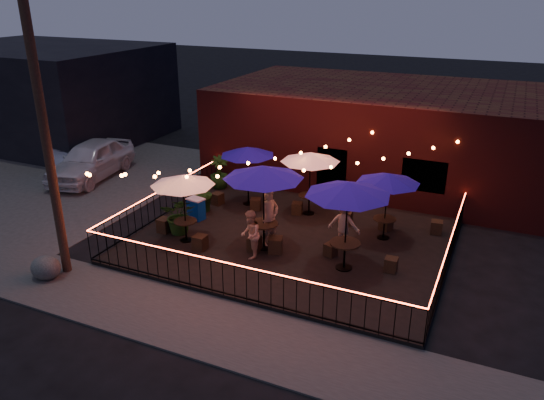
# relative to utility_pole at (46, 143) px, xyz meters

# --- Properties ---
(ground) EXTENTS (110.00, 110.00, 0.00)m
(ground) POSITION_rel_utility_pole_xyz_m (5.40, 2.60, -4.00)
(ground) COLOR black
(ground) RESTS_ON ground
(patio) EXTENTS (10.00, 8.00, 0.15)m
(patio) POSITION_rel_utility_pole_xyz_m (5.40, 4.60, -3.92)
(patio) COLOR black
(patio) RESTS_ON ground
(sidewalk) EXTENTS (18.00, 2.50, 0.05)m
(sidewalk) POSITION_rel_utility_pole_xyz_m (5.40, -0.65, -3.98)
(sidewalk) COLOR #3A3936
(sidewalk) RESTS_ON ground
(parking_lot) EXTENTS (11.00, 12.00, 0.02)m
(parking_lot) POSITION_rel_utility_pole_xyz_m (-6.60, 6.60, -3.99)
(parking_lot) COLOR #3A3936
(parking_lot) RESTS_ON ground
(brick_building) EXTENTS (14.00, 8.00, 4.00)m
(brick_building) POSITION_rel_utility_pole_xyz_m (6.40, 12.59, -2.00)
(brick_building) COLOR #3C1110
(brick_building) RESTS_ON ground
(background_building) EXTENTS (12.00, 9.00, 5.00)m
(background_building) POSITION_rel_utility_pole_xyz_m (-12.60, 11.60, -1.50)
(background_building) COLOR black
(background_building) RESTS_ON ground
(utility_pole) EXTENTS (0.26, 0.26, 8.00)m
(utility_pole) POSITION_rel_utility_pole_xyz_m (0.00, 0.00, 0.00)
(utility_pole) COLOR #362216
(utility_pole) RESTS_ON ground
(fence_front) EXTENTS (10.00, 0.04, 1.04)m
(fence_front) POSITION_rel_utility_pole_xyz_m (5.40, 0.60, -3.34)
(fence_front) COLOR black
(fence_front) RESTS_ON patio
(fence_left) EXTENTS (0.04, 8.00, 1.04)m
(fence_left) POSITION_rel_utility_pole_xyz_m (0.40, 4.60, -3.34)
(fence_left) COLOR black
(fence_left) RESTS_ON patio
(fence_right) EXTENTS (0.04, 8.00, 1.04)m
(fence_right) POSITION_rel_utility_pole_xyz_m (10.40, 4.60, -3.34)
(fence_right) COLOR black
(fence_right) RESTS_ON patio
(festoon_lights) EXTENTS (10.02, 8.72, 1.32)m
(festoon_lights) POSITION_rel_utility_pole_xyz_m (4.39, 4.30, -1.48)
(festoon_lights) COLOR orange
(festoon_lights) RESTS_ON ground
(cafe_table_0) EXTENTS (2.54, 2.54, 2.29)m
(cafe_table_0) POSITION_rel_utility_pole_xyz_m (2.27, 3.03, -1.76)
(cafe_table_0) COLOR black
(cafe_table_0) RESTS_ON patio
(cafe_table_1) EXTENTS (2.20, 2.20, 2.29)m
(cafe_table_1) POSITION_rel_utility_pole_xyz_m (2.69, 6.74, -1.76)
(cafe_table_1) COLOR black
(cafe_table_1) RESTS_ON patio
(cafe_table_2) EXTENTS (3.14, 3.14, 2.77)m
(cafe_table_2) POSITION_rel_utility_pole_xyz_m (4.83, 3.64, -1.32)
(cafe_table_2) COLOR black
(cafe_table_2) RESTS_ON patio
(cafe_table_3) EXTENTS (2.84, 2.84, 2.37)m
(cafe_table_3) POSITION_rel_utility_pole_xyz_m (5.16, 6.82, -1.69)
(cafe_table_3) COLOR black
(cafe_table_3) RESTS_ON patio
(cafe_table_4) EXTENTS (2.99, 2.99, 2.74)m
(cafe_table_4) POSITION_rel_utility_pole_xyz_m (7.58, 3.41, -1.34)
(cafe_table_4) COLOR black
(cafe_table_4) RESTS_ON patio
(cafe_table_5) EXTENTS (2.73, 2.73, 2.29)m
(cafe_table_5) POSITION_rel_utility_pole_xyz_m (8.17, 5.93, -1.76)
(cafe_table_5) COLOR black
(cafe_table_5) RESTS_ON patio
(bistro_chair_0) EXTENTS (0.43, 0.43, 0.48)m
(bistro_chair_0) POSITION_rel_utility_pole_xyz_m (1.22, 3.30, -3.61)
(bistro_chair_0) COLOR black
(bistro_chair_0) RESTS_ON patio
(bistro_chair_1) EXTENTS (0.41, 0.41, 0.47)m
(bistro_chair_1) POSITION_rel_utility_pole_xyz_m (3.02, 2.68, -3.61)
(bistro_chair_1) COLOR black
(bistro_chair_1) RESTS_ON patio
(bistro_chair_2) EXTENTS (0.45, 0.45, 0.45)m
(bistro_chair_2) POSITION_rel_utility_pole_xyz_m (1.63, 6.21, -3.62)
(bistro_chair_2) COLOR black
(bistro_chair_2) RESTS_ON patio
(bistro_chair_3) EXTENTS (0.47, 0.47, 0.44)m
(bistro_chair_3) POSITION_rel_utility_pole_xyz_m (3.20, 6.34, -3.63)
(bistro_chair_3) COLOR black
(bistro_chair_3) RESTS_ON patio
(bistro_chair_4) EXTENTS (0.41, 0.41, 0.45)m
(bistro_chair_4) POSITION_rel_utility_pole_xyz_m (4.64, 3.32, -3.62)
(bistro_chair_4) COLOR black
(bistro_chair_4) RESTS_ON patio
(bistro_chair_5) EXTENTS (0.55, 0.55, 0.51)m
(bistro_chair_5) POSITION_rel_utility_pole_xyz_m (5.30, 3.49, -3.59)
(bistro_chair_5) COLOR black
(bistro_chair_5) RESTS_ON patio
(bistro_chair_6) EXTENTS (0.45, 0.45, 0.44)m
(bistro_chair_6) POSITION_rel_utility_pole_xyz_m (4.77, 6.62, -3.63)
(bistro_chair_6) COLOR black
(bistro_chair_6) RESTS_ON patio
(bistro_chair_7) EXTENTS (0.43, 0.43, 0.47)m
(bistro_chair_7) POSITION_rel_utility_pole_xyz_m (6.70, 6.49, -3.61)
(bistro_chair_7) COLOR black
(bistro_chair_7) RESTS_ON patio
(bistro_chair_8) EXTENTS (0.42, 0.42, 0.40)m
(bistro_chair_8) POSITION_rel_utility_pole_xyz_m (6.95, 4.01, -3.65)
(bistro_chair_8) COLOR black
(bistro_chair_8) RESTS_ON patio
(bistro_chair_9) EXTENTS (0.37, 0.37, 0.43)m
(bistro_chair_9) POSITION_rel_utility_pole_xyz_m (8.90, 3.80, -3.63)
(bistro_chair_9) COLOR black
(bistro_chair_9) RESTS_ON patio
(bistro_chair_10) EXTENTS (0.49, 0.49, 0.44)m
(bistro_chair_10) POSITION_rel_utility_pole_xyz_m (8.09, 6.61, -3.63)
(bistro_chair_10) COLOR black
(bistro_chair_10) RESTS_ON patio
(bistro_chair_11) EXTENTS (0.42, 0.42, 0.45)m
(bistro_chair_11) POSITION_rel_utility_pole_xyz_m (9.72, 7.02, -3.62)
(bistro_chair_11) COLOR black
(bistro_chair_11) RESTS_ON patio
(patron_a) EXTENTS (0.70, 0.82, 1.90)m
(patron_a) POSITION_rel_utility_pole_xyz_m (4.90, 3.92, -2.90)
(patron_a) COLOR tan
(patron_a) RESTS_ON patio
(patron_b) EXTENTS (0.84, 0.92, 1.55)m
(patron_b) POSITION_rel_utility_pole_xyz_m (4.73, 2.88, -3.08)
(patron_b) COLOR tan
(patron_b) RESTS_ON patio
(patron_c) EXTENTS (1.07, 0.62, 1.64)m
(patron_c) POSITION_rel_utility_pole_xyz_m (7.13, 4.75, -3.03)
(patron_c) COLOR #D0AA88
(patron_c) RESTS_ON patio
(potted_shrub_a) EXTENTS (1.45, 1.34, 1.33)m
(potted_shrub_a) POSITION_rel_utility_pole_xyz_m (1.79, 3.46, -3.19)
(potted_shrub_a) COLOR #173B0D
(potted_shrub_a) RESTS_ON patio
(potted_shrub_b) EXTENTS (1.02, 0.93, 1.52)m
(potted_shrub_b) POSITION_rel_utility_pole_xyz_m (1.56, 5.39, -3.09)
(potted_shrub_b) COLOR #113510
(potted_shrub_b) RESTS_ON patio
(potted_shrub_c) EXTENTS (1.02, 1.02, 1.37)m
(potted_shrub_c) POSITION_rel_utility_pole_xyz_m (0.80, 7.82, -3.17)
(potted_shrub_c) COLOR #0A360A
(potted_shrub_c) RESTS_ON patio
(cooler) EXTENTS (0.68, 0.55, 0.80)m
(cooler) POSITION_rel_utility_pole_xyz_m (1.64, 4.67, -3.45)
(cooler) COLOR #0635A4
(cooler) RESTS_ON patio
(boulder) EXTENTS (1.00, 0.89, 0.70)m
(boulder) POSITION_rel_utility_pole_xyz_m (-0.24, -0.55, -3.65)
(boulder) COLOR #3F403B
(boulder) RESTS_ON ground
(car_white) EXTENTS (2.67, 5.13, 1.67)m
(car_white) POSITION_rel_utility_pole_xyz_m (-5.22, 6.93, -3.17)
(car_white) COLOR silver
(car_white) RESTS_ON ground
(car_silver) EXTENTS (4.11, 4.15, 1.43)m
(car_silver) POSITION_rel_utility_pole_xyz_m (-7.97, 8.29, -3.29)
(car_silver) COLOR #9C9BA3
(car_silver) RESTS_ON ground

